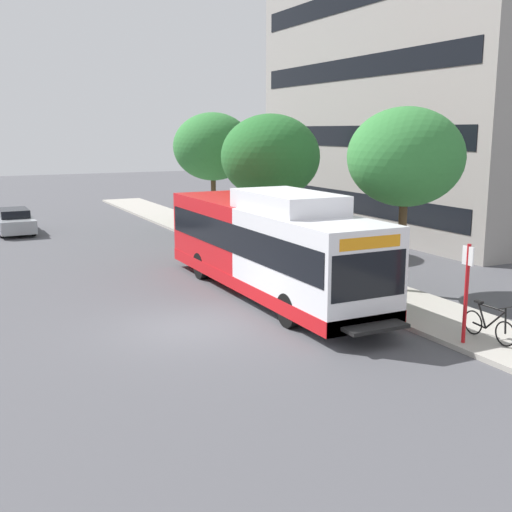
{
  "coord_description": "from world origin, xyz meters",
  "views": [
    {
      "loc": [
        -5.99,
        -16.43,
        5.55
      ],
      "look_at": [
        2.89,
        1.39,
        1.6
      ],
      "focal_mm": 44.54,
      "sensor_mm": 36.0,
      "label": 1
    }
  ],
  "objects_px": {
    "bicycle_parked": "(489,325)",
    "parked_car_far_lane": "(14,221)",
    "street_tree_near_stop": "(406,157)",
    "street_tree_far_block": "(213,147)",
    "street_tree_mid_block": "(270,157)",
    "transit_bus": "(267,246)",
    "bus_stop_sign_pole": "(467,286)"
  },
  "relations": [
    {
      "from": "bicycle_parked",
      "to": "parked_car_far_lane",
      "type": "xyz_separation_m",
      "value": [
        -9.05,
        25.27,
        0.1
      ]
    },
    {
      "from": "street_tree_near_stop",
      "to": "street_tree_far_block",
      "type": "relative_size",
      "value": 0.97
    },
    {
      "from": "street_tree_far_block",
      "to": "parked_car_far_lane",
      "type": "distance_m",
      "value": 11.66
    },
    {
      "from": "street_tree_mid_block",
      "to": "parked_car_far_lane",
      "type": "relative_size",
      "value": 1.37
    },
    {
      "from": "transit_bus",
      "to": "bicycle_parked",
      "type": "relative_size",
      "value": 6.96
    },
    {
      "from": "street_tree_near_stop",
      "to": "bicycle_parked",
      "type": "bearing_deg",
      "value": -104.54
    },
    {
      "from": "street_tree_near_stop",
      "to": "street_tree_mid_block",
      "type": "bearing_deg",
      "value": 91.98
    },
    {
      "from": "street_tree_mid_block",
      "to": "transit_bus",
      "type": "bearing_deg",
      "value": -118.4
    },
    {
      "from": "bicycle_parked",
      "to": "street_tree_mid_block",
      "type": "height_order",
      "value": "street_tree_mid_block"
    },
    {
      "from": "transit_bus",
      "to": "bicycle_parked",
      "type": "distance_m",
      "value": 7.82
    },
    {
      "from": "bus_stop_sign_pole",
      "to": "bicycle_parked",
      "type": "relative_size",
      "value": 1.48
    },
    {
      "from": "street_tree_far_block",
      "to": "transit_bus",
      "type": "bearing_deg",
      "value": -105.79
    },
    {
      "from": "street_tree_near_stop",
      "to": "bus_stop_sign_pole",
      "type": "bearing_deg",
      "value": -112.26
    },
    {
      "from": "street_tree_mid_block",
      "to": "street_tree_near_stop",
      "type": "bearing_deg",
      "value": -88.02
    },
    {
      "from": "bicycle_parked",
      "to": "parked_car_far_lane",
      "type": "distance_m",
      "value": 26.84
    },
    {
      "from": "transit_bus",
      "to": "bus_stop_sign_pole",
      "type": "distance_m",
      "value": 7.36
    },
    {
      "from": "transit_bus",
      "to": "street_tree_mid_block",
      "type": "height_order",
      "value": "street_tree_mid_block"
    },
    {
      "from": "street_tree_near_stop",
      "to": "street_tree_far_block",
      "type": "bearing_deg",
      "value": 90.14
    },
    {
      "from": "bus_stop_sign_pole",
      "to": "bicycle_parked",
      "type": "height_order",
      "value": "bus_stop_sign_pole"
    },
    {
      "from": "bus_stop_sign_pole",
      "to": "street_tree_mid_block",
      "type": "height_order",
      "value": "street_tree_mid_block"
    },
    {
      "from": "bus_stop_sign_pole",
      "to": "bicycle_parked",
      "type": "bearing_deg",
      "value": -11.19
    },
    {
      "from": "bicycle_parked",
      "to": "parked_car_far_lane",
      "type": "height_order",
      "value": "parked_car_far_lane"
    },
    {
      "from": "bus_stop_sign_pole",
      "to": "street_tree_near_stop",
      "type": "height_order",
      "value": "street_tree_near_stop"
    },
    {
      "from": "parked_car_far_lane",
      "to": "transit_bus",
      "type": "bearing_deg",
      "value": -70.87
    },
    {
      "from": "transit_bus",
      "to": "street_tree_near_stop",
      "type": "distance_m",
      "value": 5.46
    },
    {
      "from": "street_tree_far_block",
      "to": "parked_car_far_lane",
      "type": "relative_size",
      "value": 1.42
    },
    {
      "from": "bicycle_parked",
      "to": "street_tree_far_block",
      "type": "xyz_separation_m",
      "value": [
        1.33,
        21.77,
        4.09
      ]
    },
    {
      "from": "bus_stop_sign_pole",
      "to": "street_tree_near_stop",
      "type": "distance_m",
      "value": 6.33
    },
    {
      "from": "transit_bus",
      "to": "parked_car_far_lane",
      "type": "bearing_deg",
      "value": 109.13
    },
    {
      "from": "transit_bus",
      "to": "parked_car_far_lane",
      "type": "distance_m",
      "value": 19.14
    },
    {
      "from": "bus_stop_sign_pole",
      "to": "street_tree_near_stop",
      "type": "bearing_deg",
      "value": 67.74
    },
    {
      "from": "street_tree_near_stop",
      "to": "street_tree_far_block",
      "type": "height_order",
      "value": "street_tree_far_block"
    }
  ]
}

